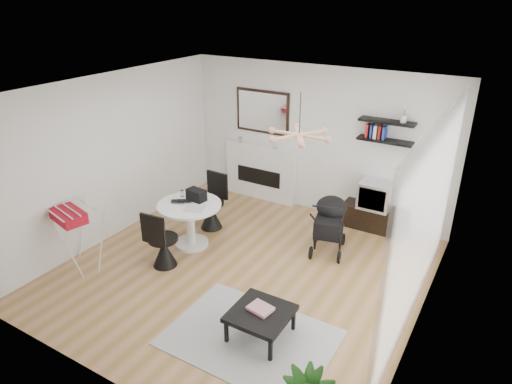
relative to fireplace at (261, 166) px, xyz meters
The scene contains 24 objects.
floor 2.75m from the fireplace, 65.59° to the right, with size 5.00×5.00×0.00m, color olive.
ceiling 3.34m from the fireplace, 65.59° to the right, with size 5.00×5.00×0.00m, color white.
wall_back 1.29m from the fireplace, ahead, with size 5.00×5.00×0.00m, color white.
wall_left 2.88m from the fireplace, 120.01° to the right, with size 5.00×5.00×0.00m, color white.
wall_right 4.39m from the fireplace, 33.95° to the right, with size 5.00×5.00×0.00m, color white.
sheer_curtain 4.20m from the fireplace, 32.43° to the right, with size 0.04×3.60×2.60m, color white.
fireplace is the anchor object (origin of this frame).
shelf_lower 2.55m from the fireplace, ahead, with size 0.90×0.25×0.04m, color black.
shelf_upper 2.68m from the fireplace, ahead, with size 0.90×0.25×0.04m, color black.
pendant_lamp 3.15m from the fireplace, 49.71° to the right, with size 0.90×0.90×0.10m, color tan, non-canonical shape.
tv_console 2.43m from the fireplace, ahead, with size 1.11×0.39×0.42m, color black.
crt_tv 2.36m from the fireplace, ahead, with size 0.53×0.47×0.47m.
dining_table 2.21m from the fireplace, 90.90° to the right, with size 1.02×1.02×0.75m.
laptop 2.25m from the fireplace, 94.12° to the right, with size 0.33×0.21×0.03m, color black.
black_bag 2.03m from the fireplace, 90.61° to the right, with size 0.31×0.19×0.19m, color black.
newspaper 2.31m from the fireplace, 86.42° to the right, with size 0.31×0.25×0.01m, color silver.
drinking_glass 2.06m from the fireplace, 98.80° to the right, with size 0.07×0.07×0.11m, color white.
chair_far 1.57m from the fireplace, 94.03° to the right, with size 0.47×0.47×0.98m.
chair_near 2.93m from the fireplace, 90.17° to the right, with size 0.45×0.46×0.94m.
drying_rack 3.74m from the fireplace, 106.82° to the right, with size 0.80×0.76×1.00m.
stroller 2.29m from the fireplace, 31.26° to the right, with size 0.67×0.87×0.98m.
rug 4.13m from the fireplace, 61.61° to the right, with size 1.97×1.42×0.01m, color gray.
coffee_table 4.06m from the fireplace, 59.84° to the right, with size 0.70×0.70×0.36m.
magazines 4.02m from the fireplace, 59.87° to the right, with size 0.28×0.22×0.04m, color #D2344E.
Camera 1 is at (3.11, -4.84, 3.88)m, focal length 32.00 mm.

